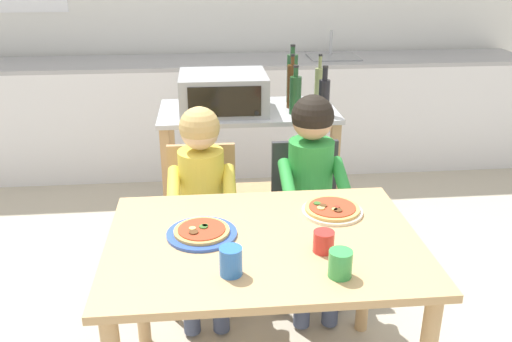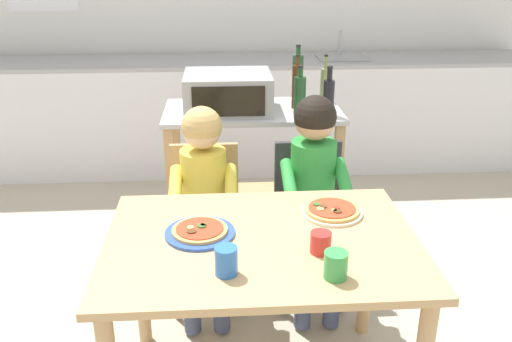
{
  "view_description": "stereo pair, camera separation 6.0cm",
  "coord_description": "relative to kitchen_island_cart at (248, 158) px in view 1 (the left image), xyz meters",
  "views": [
    {
      "loc": [
        -0.2,
        -1.77,
        1.73
      ],
      "look_at": [
        0.0,
        0.3,
        0.88
      ],
      "focal_mm": 38.27,
      "sensor_mm": 36.0,
      "label": 1
    },
    {
      "loc": [
        -0.14,
        -1.78,
        1.73
      ],
      "look_at": [
        0.0,
        0.3,
        0.88
      ],
      "focal_mm": 38.27,
      "sensor_mm": 36.0,
      "label": 2
    }
  ],
  "objects": [
    {
      "name": "dining_table",
      "position": [
        -0.04,
        -1.23,
        0.04
      ],
      "size": [
        1.16,
        0.83,
        0.73
      ],
      "color": "tan",
      "rests_on": "ground"
    },
    {
      "name": "drinking_cup_green",
      "position": [
        0.18,
        -1.5,
        0.19
      ],
      "size": [
        0.08,
        0.08,
        0.09
      ],
      "primitive_type": "cylinder",
      "color": "green",
      "rests_on": "dining_table"
    },
    {
      "name": "bottle_tall_green_wine",
      "position": [
        0.25,
        0.01,
        0.42
      ],
      "size": [
        0.06,
        0.06,
        0.31
      ],
      "color": "#4C2D14",
      "rests_on": "kitchen_island_cart"
    },
    {
      "name": "drinking_cup_red",
      "position": [
        0.16,
        -1.34,
        0.19
      ],
      "size": [
        0.08,
        0.08,
        0.08
      ],
      "primitive_type": "cylinder",
      "color": "red",
      "rests_on": "dining_table"
    },
    {
      "name": "dining_chair_right",
      "position": [
        0.26,
        -0.51,
        -0.1
      ],
      "size": [
        0.36,
        0.36,
        0.81
      ],
      "color": "#333338",
      "rests_on": "ground"
    },
    {
      "name": "kitchen_island_cart",
      "position": [
        0.0,
        0.0,
        0.0
      ],
      "size": [
        1.0,
        0.53,
        0.88
      ],
      "color": "#B7BABF",
      "rests_on": "ground"
    },
    {
      "name": "drinking_cup_blue",
      "position": [
        -0.18,
        -1.45,
        0.2
      ],
      "size": [
        0.08,
        0.08,
        0.1
      ],
      "primitive_type": "cylinder",
      "color": "blue",
      "rests_on": "dining_table"
    },
    {
      "name": "dining_chair_left",
      "position": [
        -0.27,
        -0.51,
        -0.1
      ],
      "size": [
        0.36,
        0.36,
        0.81
      ],
      "color": "tan",
      "rests_on": "ground"
    },
    {
      "name": "ground_plane",
      "position": [
        -0.04,
        -0.05,
        -0.58
      ],
      "size": [
        11.74,
        11.74,
        0.0
      ],
      "primitive_type": "plane",
      "color": "#B7AD99"
    },
    {
      "name": "bottle_squat_spirits",
      "position": [
        0.41,
        -0.14,
        0.4
      ],
      "size": [
        0.06,
        0.06,
        0.27
      ],
      "color": "black",
      "rests_on": "kitchen_island_cart"
    },
    {
      "name": "child_in_yellow_shirt",
      "position": [
        -0.27,
        -0.63,
        0.09
      ],
      "size": [
        0.32,
        0.42,
        1.04
      ],
      "color": "#424C6B",
      "rests_on": "ground"
    },
    {
      "name": "bottle_brown_beer",
      "position": [
        0.27,
        0.14,
        0.44
      ],
      "size": [
        0.06,
        0.06,
        0.34
      ],
      "color": "#1E4723",
      "rests_on": "kitchen_island_cart"
    },
    {
      "name": "bottle_slim_sauce",
      "position": [
        0.44,
        0.16,
        0.4
      ],
      "size": [
        0.06,
        0.06,
        0.28
      ],
      "color": "olive",
      "rests_on": "kitchen_island_cart"
    },
    {
      "name": "pizza_plate_blue_rimmed",
      "position": [
        -0.27,
        -1.18,
        0.16
      ],
      "size": [
        0.27,
        0.27,
        0.03
      ],
      "color": "#3356B7",
      "rests_on": "dining_table"
    },
    {
      "name": "bottle_clear_vinegar",
      "position": [
        0.25,
        -0.11,
        0.41
      ],
      "size": [
        0.07,
        0.07,
        0.27
      ],
      "color": "#1E4723",
      "rests_on": "kitchen_island_cart"
    },
    {
      "name": "kitchen_counter",
      "position": [
        -0.04,
        1.36,
        -0.13
      ],
      "size": [
        4.86,
        0.6,
        1.11
      ],
      "color": "silver",
      "rests_on": "ground"
    },
    {
      "name": "toaster_oven",
      "position": [
        -0.14,
        -0.02,
        0.4
      ],
      "size": [
        0.48,
        0.41,
        0.21
      ],
      "color": "#999BA0",
      "rests_on": "kitchen_island_cart"
    },
    {
      "name": "child_in_green_shirt",
      "position": [
        0.26,
        -0.62,
        0.12
      ],
      "size": [
        0.32,
        0.42,
        1.08
      ],
      "color": "#424C6B",
      "rests_on": "ground"
    },
    {
      "name": "pizza_plate_cream",
      "position": [
        0.26,
        -1.04,
        0.16
      ],
      "size": [
        0.25,
        0.25,
        0.03
      ],
      "color": "beige",
      "rests_on": "dining_table"
    }
  ]
}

